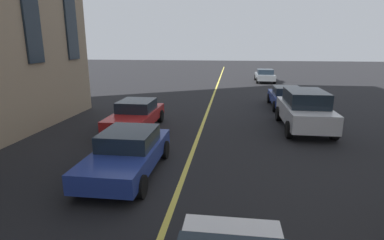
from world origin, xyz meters
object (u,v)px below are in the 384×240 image
car_red_parked_a (136,115)px  car_grey_trailing (265,75)px  car_blue_near (128,152)px  car_blue_oncoming (286,97)px  car_white_mid (305,109)px

car_red_parked_a → car_grey_trailing: same height
car_red_parked_a → car_blue_near: 5.18m
car_blue_oncoming → car_white_mid: bearing=180.0°
car_red_parked_a → car_blue_oncoming: 10.08m
car_blue_near → car_white_mid: car_white_mid is taller
car_red_parked_a → car_blue_near: (-5.00, -1.34, 0.00)m
car_grey_trailing → car_blue_near: bearing=164.7°
car_red_parked_a → car_white_mid: size_ratio=0.94×
car_blue_near → car_blue_oncoming: same height
car_white_mid → car_grey_trailing: 18.44m
car_blue_near → car_blue_oncoming: bearing=-31.0°
car_white_mid → car_grey_trailing: bearing=-0.0°
car_red_parked_a → car_grey_trailing: 21.02m
car_red_parked_a → car_white_mid: 8.08m
car_blue_near → car_white_mid: 8.98m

